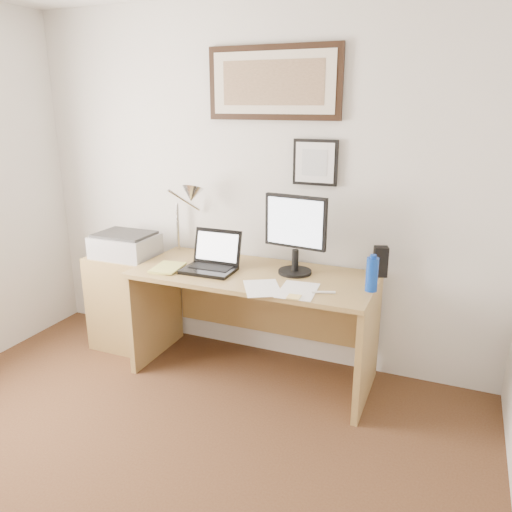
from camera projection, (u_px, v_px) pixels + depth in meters
The scene contains 17 objects.
wall_back at pixel (254, 188), 3.53m from camera, with size 3.50×0.02×2.50m, color silver.
side_cabinet at pixel (128, 301), 3.84m from camera, with size 0.50×0.40×0.73m, color olive.
water_bottle at pixel (372, 274), 2.95m from camera, with size 0.07×0.07×0.21m, color #0C36A1.
bottle_cap at pixel (373, 256), 2.92m from camera, with size 0.04×0.04×0.02m, color #0C36A1.
speaker at pixel (381, 261), 3.21m from camera, with size 0.09×0.08×0.20m, color black.
paper_sheet_a at pixel (262, 288), 3.02m from camera, with size 0.21×0.30×0.00m, color white.
paper_sheet_b at pixel (298, 290), 2.98m from camera, with size 0.22×0.31×0.00m, color white.
sticky_pad at pixel (294, 297), 2.87m from camera, with size 0.08×0.08×0.01m, color #F9DA76.
marker_pen at pixel (324, 292), 2.94m from camera, with size 0.02×0.02×0.14m, color white.
book at pixel (156, 267), 3.39m from camera, with size 0.18×0.24×0.02m, color #CCCB60.
desk at pixel (258, 301), 3.44m from camera, with size 1.60×0.70×0.75m.
laptop at pixel (212, 262), 3.34m from camera, with size 0.34×0.30×0.26m.
lcd_monitor at pixel (295, 231), 3.19m from camera, with size 0.42×0.22×0.52m.
printer at pixel (125, 245), 3.69m from camera, with size 0.44×0.34×0.18m.
desk_lamp at pixel (190, 197), 3.53m from camera, with size 0.29×0.27×0.53m.
picture_large at pixel (273, 83), 3.24m from camera, with size 0.92×0.04×0.47m.
picture_small at pixel (315, 162), 3.28m from camera, with size 0.30×0.03×0.30m.
Camera 1 is at (1.37, -1.24, 1.83)m, focal length 35.00 mm.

